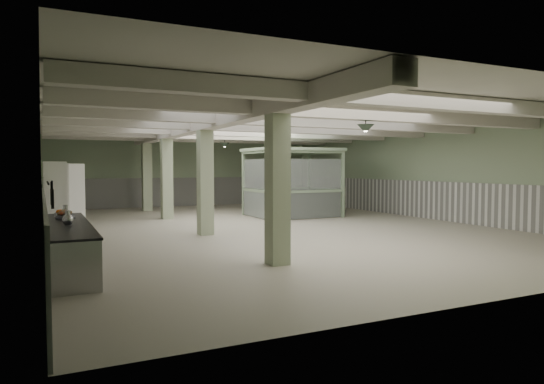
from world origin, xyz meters
name	(u,v)px	position (x,y,z in m)	size (l,w,h in m)	color
floor	(266,227)	(0.00, 0.00, 0.00)	(20.00, 20.00, 0.00)	beige
ceiling	(266,122)	(0.00, 0.00, 3.60)	(14.00, 20.00, 0.02)	silver
wall_back	(187,172)	(0.00, 10.00, 1.80)	(14.00, 0.02, 3.60)	#8FA181
wall_front	(529,184)	(0.00, -10.00, 1.80)	(14.00, 0.02, 3.60)	#8FA181
wall_left	(42,177)	(-7.00, 0.00, 1.80)	(0.02, 20.00, 3.60)	#8FA181
wall_right	(422,174)	(7.00, 0.00, 1.80)	(0.02, 20.00, 3.60)	#8FA181
wainscot_left	(44,213)	(-6.97, 0.00, 0.75)	(0.05, 19.90, 1.50)	white
wainscot_right	(421,199)	(6.97, 0.00, 0.75)	(0.05, 19.90, 1.50)	white
wainscot_back	(187,192)	(0.00, 9.97, 0.75)	(13.90, 0.05, 1.50)	white
girder	(195,126)	(-2.50, 0.00, 3.38)	(0.45, 19.90, 0.40)	beige
beam_a	(420,101)	(0.00, -7.50, 3.42)	(13.90, 0.35, 0.32)	beige
beam_b	(349,113)	(0.00, -5.00, 3.42)	(13.90, 0.35, 0.32)	beige
beam_c	(301,122)	(0.00, -2.50, 3.42)	(13.90, 0.35, 0.32)	beige
beam_d	(266,128)	(0.00, 0.00, 3.42)	(13.90, 0.35, 0.32)	beige
beam_e	(239,132)	(0.00, 2.50, 3.42)	(13.90, 0.35, 0.32)	beige
beam_f	(218,136)	(0.00, 5.00, 3.42)	(13.90, 0.35, 0.32)	beige
beam_g	(201,139)	(0.00, 7.50, 3.42)	(13.90, 0.35, 0.32)	beige
column_a	(277,180)	(-2.50, -6.00, 1.80)	(0.42, 0.42, 3.60)	#ACBB97
column_b	(205,176)	(-2.50, -1.00, 1.80)	(0.42, 0.42, 3.60)	#ACBB97
column_c	(167,174)	(-2.50, 4.00, 1.80)	(0.42, 0.42, 3.60)	#ACBB97
column_d	(147,173)	(-2.50, 8.00, 1.80)	(0.42, 0.42, 3.60)	#ACBB97
hook_rail	(48,183)	(-6.93, -7.60, 1.85)	(0.02, 0.02, 1.20)	black
pendant_front	(366,129)	(0.50, -5.00, 3.05)	(0.44, 0.44, 0.22)	#2E3D30
pendant_mid	(273,140)	(0.50, 0.50, 3.05)	(0.44, 0.44, 0.22)	#2E3D30
pendant_back	(225,145)	(0.50, 5.50, 3.05)	(0.44, 0.44, 0.22)	#2E3D30
prep_counter	(68,245)	(-6.54, -4.43, 0.46)	(0.85, 4.87, 0.91)	#ACACB0
pitcher_near	(68,218)	(-6.55, -4.75, 1.05)	(0.21, 0.24, 0.31)	#ACACB0
pitcher_far	(66,212)	(-6.52, -3.18, 1.05)	(0.21, 0.24, 0.30)	#ACACB0
veg_colander	(65,215)	(-6.55, -3.44, 0.99)	(0.41, 0.41, 0.19)	#3E3E43
orange_bowl	(61,215)	(-6.62, -2.84, 0.95)	(0.27, 0.27, 0.10)	#B2B2B7
skillet_near	(52,199)	(-6.88, -7.80, 1.63)	(0.28, 0.28, 0.04)	black
skillet_far	(52,197)	(-6.88, -7.23, 1.63)	(0.24, 0.24, 0.03)	black
walkin_cooler	(56,198)	(-6.62, 1.00, 1.13)	(1.13, 2.46, 2.26)	white
guard_booth	(292,171)	(2.50, 2.81, 1.89)	(3.52, 2.98, 2.84)	#91AB89
filing_cabinet	(337,201)	(4.56, 2.46, 0.60)	(0.39, 0.55, 1.20)	#606252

